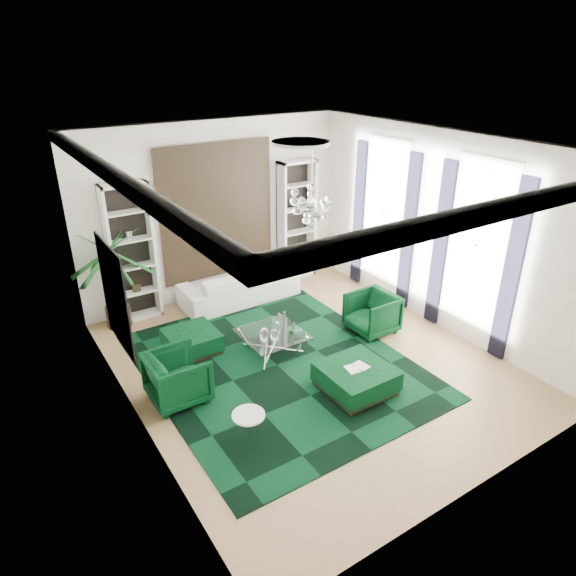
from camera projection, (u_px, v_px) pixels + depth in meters
floor at (308, 363)px, 9.12m from camera, size 6.00×7.00×0.02m
ceiling at (312, 143)px, 7.49m from camera, size 6.00×7.00×0.02m
wall_back at (216, 211)px, 10.97m from camera, size 6.00×0.02×3.80m
wall_front at (493, 366)px, 5.64m from camera, size 6.00×0.02×3.80m
wall_left at (125, 310)px, 6.83m from camera, size 0.02×7.00×3.80m
wall_right at (439, 231)px, 9.78m from camera, size 0.02×7.00×3.80m
crown_molding at (312, 150)px, 7.54m from camera, size 6.00×7.00×0.18m
ceiling_medallion at (301, 143)px, 7.74m from camera, size 0.90×0.90×0.05m
tapestry at (217, 211)px, 10.94m from camera, size 2.50×0.06×2.80m
shelving_left at (132, 253)px, 10.08m from camera, size 0.90×0.38×2.80m
shelving_right at (297, 220)px, 11.99m from camera, size 0.90×0.38×2.80m
painting at (116, 296)px, 7.33m from camera, size 0.04×1.30×1.60m
window_near at (477, 245)px, 9.09m from camera, size 0.03×1.10×2.90m
curtain_near_a at (512, 273)px, 8.58m from camera, size 0.07×0.30×3.25m
curtain_near_b at (440, 246)px, 9.77m from camera, size 0.07×0.30×3.25m
window_far at (385, 212)px, 10.91m from camera, size 0.03×1.10×2.90m
curtain_far_a at (409, 233)px, 10.41m from camera, size 0.07×0.30×3.25m
curtain_far_b at (359, 214)px, 11.59m from camera, size 0.07×0.30×3.25m
rug at (277, 365)px, 9.01m from camera, size 4.20×5.00×0.02m
sofa at (239, 285)px, 11.20m from camera, size 2.57×1.01×0.75m
armchair_left at (178, 377)px, 8.01m from camera, size 0.89×0.87×0.81m
armchair_right at (372, 313)px, 9.96m from camera, size 0.86×0.84×0.79m
coffee_table at (272, 342)px, 9.37m from camera, size 1.10×1.10×0.38m
ottoman_side at (192, 342)px, 9.37m from camera, size 0.89×0.89×0.40m
ottoman_front at (356, 379)px, 8.30m from camera, size 1.06×1.06×0.42m
book at (357, 367)px, 8.20m from camera, size 0.38×0.25×0.03m
side_table at (249, 428)px, 7.22m from camera, size 0.47×0.47×0.45m
palm at (111, 265)px, 9.77m from camera, size 1.64×1.64×2.62m
chandelier at (311, 203)px, 8.06m from camera, size 0.75×0.75×0.68m
table_plant at (292, 328)px, 9.19m from camera, size 0.14×0.12×0.26m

